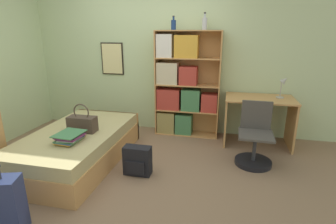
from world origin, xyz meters
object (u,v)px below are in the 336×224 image
(bottle_brown, at_px, (205,23))
(book_stack_on_bed, at_px, (70,137))
(desk, at_px, (258,113))
(bottle_green, at_px, (174,25))
(bed, at_px, (79,146))
(desk_chair, at_px, (254,145))
(backpack, at_px, (137,161))
(desk_lamp, at_px, (283,84))
(handbag, at_px, (82,123))
(bookcase, at_px, (181,87))

(bottle_brown, bearing_deg, book_stack_on_bed, -129.60)
(bottle_brown, distance_m, desk, 1.65)
(bottle_green, bearing_deg, desk, -5.85)
(bed, distance_m, desk_chair, 2.42)
(bed, xyz_separation_m, bottle_green, (1.06, 1.32, 1.63))
(bottle_brown, bearing_deg, desk, -11.42)
(bed, distance_m, bottle_brown, 2.64)
(desk_chair, relative_size, backpack, 2.26)
(bottle_green, height_order, desk_chair, bottle_green)
(book_stack_on_bed, bearing_deg, backpack, 13.98)
(bottle_green, bearing_deg, book_stack_on_bed, -119.11)
(book_stack_on_bed, relative_size, bottle_green, 1.73)
(desk_chair, bearing_deg, bed, -168.42)
(book_stack_on_bed, relative_size, desk_lamp, 1.08)
(desk_chair, bearing_deg, bottle_brown, 133.19)
(book_stack_on_bed, height_order, desk, desk)
(bed, bearing_deg, desk_lamp, 23.83)
(handbag, height_order, desk_lamp, desk_lamp)
(desk, bearing_deg, bottle_green, 174.15)
(desk_chair, bearing_deg, bookcase, 143.79)
(bottle_green, relative_size, desk_lamp, 0.62)
(handbag, relative_size, book_stack_on_bed, 1.03)
(desk_lamp, bearing_deg, bookcase, 175.90)
(handbag, bearing_deg, bed, 178.00)
(book_stack_on_bed, xyz_separation_m, bookcase, (1.07, 1.71, 0.34))
(handbag, bearing_deg, backpack, -11.01)
(desk_chair, xyz_separation_m, backpack, (-1.46, -0.65, -0.08))
(bed, bearing_deg, bottle_brown, 41.30)
(desk, bearing_deg, desk_lamp, 9.71)
(bottle_green, bearing_deg, bed, -128.79)
(handbag, relative_size, bottle_brown, 1.46)
(bookcase, distance_m, desk, 1.32)
(bottle_brown, distance_m, desk_chair, 2.01)
(backpack, bearing_deg, book_stack_on_bed, -166.02)
(bottle_brown, height_order, desk_chair, bottle_brown)
(bed, xyz_separation_m, bottle_brown, (1.55, 1.36, 1.65))
(backpack, bearing_deg, bookcase, 79.40)
(handbag, distance_m, bottle_brown, 2.39)
(desk_chair, distance_m, backpack, 1.60)
(desk_lamp, bearing_deg, desk_chair, -119.18)
(bookcase, xyz_separation_m, backpack, (-0.28, -1.51, -0.67))
(desk, relative_size, backpack, 2.78)
(bookcase, xyz_separation_m, bottle_brown, (0.35, 0.02, 1.03))
(handbag, bearing_deg, book_stack_on_bed, -84.72)
(bookcase, distance_m, bottle_brown, 1.08)
(handbag, relative_size, desk, 0.37)
(desk_chair, bearing_deg, desk, 82.22)
(bookcase, bearing_deg, desk_lamp, -4.10)
(bookcase, distance_m, desk_lamp, 1.60)
(bookcase, relative_size, bottle_green, 8.20)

